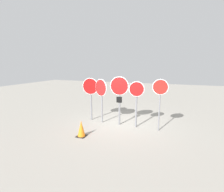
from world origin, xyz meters
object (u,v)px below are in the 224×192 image
object	(u,v)px
stop_sign_2	(119,92)
stop_sign_3	(136,96)
traffic_cone_0	(81,129)
stop_sign_4	(160,92)
stop_sign_0	(91,91)
stop_sign_1	(101,91)

from	to	relation	value
stop_sign_2	stop_sign_3	distance (m)	0.87
stop_sign_3	traffic_cone_0	distance (m)	2.91
stop_sign_3	stop_sign_4	world-z (taller)	stop_sign_4
stop_sign_2	stop_sign_4	size ratio (longest dim) A/B	1.01
stop_sign_0	stop_sign_4	bearing A→B (deg)	-9.23
stop_sign_3	stop_sign_4	bearing A→B (deg)	-13.80
stop_sign_3	stop_sign_4	size ratio (longest dim) A/B	0.93
stop_sign_4	traffic_cone_0	xyz separation A→B (m)	(-2.97, -1.76, -1.44)
stop_sign_0	stop_sign_1	world-z (taller)	stop_sign_0
stop_sign_0	stop_sign_3	xyz separation A→B (m)	(2.54, -0.27, -0.09)
stop_sign_1	traffic_cone_0	distance (m)	2.32
stop_sign_0	stop_sign_2	size ratio (longest dim) A/B	0.95
stop_sign_1	stop_sign_2	size ratio (longest dim) A/B	0.94
stop_sign_0	stop_sign_3	world-z (taller)	stop_sign_0
stop_sign_2	stop_sign_1	bearing A→B (deg)	175.53
stop_sign_2	traffic_cone_0	distance (m)	2.55
stop_sign_1	stop_sign_4	distance (m)	2.91
stop_sign_1	stop_sign_2	bearing A→B (deg)	26.61
stop_sign_4	traffic_cone_0	size ratio (longest dim) A/B	3.50
stop_sign_0	stop_sign_4	xyz separation A→B (m)	(3.61, -0.37, 0.16)
stop_sign_2	stop_sign_4	bearing A→B (deg)	-8.47
stop_sign_1	traffic_cone_0	xyz separation A→B (m)	(-0.07, -1.92, -1.30)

